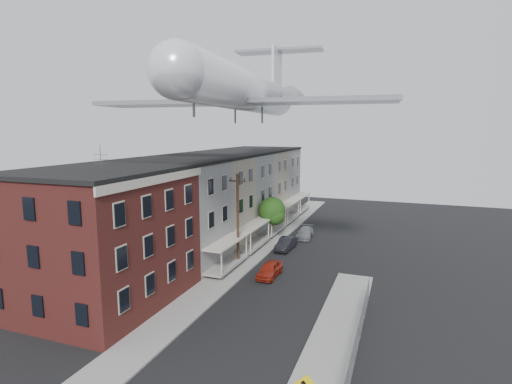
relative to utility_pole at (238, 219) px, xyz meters
The scene contains 17 objects.
sidewalk_left 7.57m from the utility_pole, 89.05° to the left, with size 3.00×62.00×0.12m, color gray.
sidewalk_right 16.99m from the utility_pole, 47.23° to the right, with size 3.00×26.00×0.12m, color gray.
curb_left 7.72m from the utility_pole, 75.52° to the left, with size 0.15×62.00×0.14m, color gray.
curb_right 16.07m from the utility_pole, 51.19° to the right, with size 0.15×26.00×0.14m, color gray.
corner_building 12.73m from the utility_pole, 120.17° to the right, with size 10.31×12.30×12.15m.
row_house_a 6.55m from the utility_pole, 166.73° to the right, with size 11.98×7.00×10.30m.
row_house_b 8.42m from the utility_pole, 139.15° to the left, with size 11.98×7.00×10.30m.
row_house_c 14.03m from the utility_pole, 116.97° to the left, with size 11.98×7.00×10.30m.
row_house_d 20.52m from the utility_pole, 108.07° to the left, with size 11.98×7.00×10.30m.
row_house_e 27.26m from the utility_pole, 103.50° to the left, with size 11.98×7.00×10.30m.
chainlink_fence 18.47m from the utility_pole, 45.90° to the right, with size 0.06×18.06×1.90m.
utility_pole is the anchor object (origin of this frame).
street_tree 10.00m from the utility_pole, 88.11° to the left, with size 3.22×3.20×5.20m.
car_near 5.79m from the utility_pole, 24.62° to the right, with size 1.58×3.93×1.34m, color #A02414.
car_mid 8.31m from the utility_pole, 66.37° to the left, with size 1.42×4.08×1.35m, color black.
car_far 13.40m from the utility_pole, 72.94° to the left, with size 1.75×4.30×1.25m, color gray.
airplane 12.17m from the utility_pole, 79.04° to the left, with size 27.57×31.48×9.10m.
Camera 1 is at (8.97, -16.38, 13.10)m, focal length 28.00 mm.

